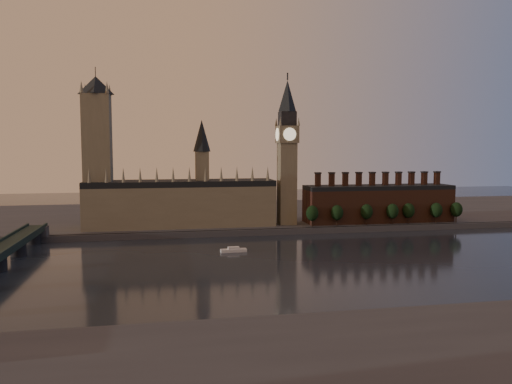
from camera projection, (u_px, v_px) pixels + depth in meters
ground at (321, 265)px, 249.25m from camera, size 900.00×900.00×0.00m
north_bank at (256, 215)px, 423.37m from camera, size 900.00×182.00×4.00m
palace_of_westminster at (182, 201)px, 347.96m from camera, size 130.00×30.30×74.00m
victoria_tower at (97, 147)px, 334.51m from camera, size 24.00×24.00×108.00m
big_ben at (287, 150)px, 353.80m from camera, size 15.00×15.00×107.00m
chimney_block at (378, 203)px, 370.13m from camera, size 110.00×25.00×37.00m
embankment_tree_0 at (312, 213)px, 344.75m from camera, size 8.60×8.60×14.88m
embankment_tree_1 at (337, 213)px, 347.59m from camera, size 8.60×8.60×14.88m
embankment_tree_2 at (367, 212)px, 353.24m from camera, size 8.60×8.60×14.88m
embankment_tree_3 at (392, 211)px, 356.03m from camera, size 8.60×8.60×14.88m
embankment_tree_4 at (409, 211)px, 359.43m from camera, size 8.60×8.60×14.88m
embankment_tree_5 at (436, 210)px, 362.17m from camera, size 8.60×8.60×14.88m
embankment_tree_6 at (456, 210)px, 365.17m from camera, size 8.60×8.60×14.88m
river_boat at (234, 250)px, 280.86m from camera, size 14.94×4.98×2.95m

